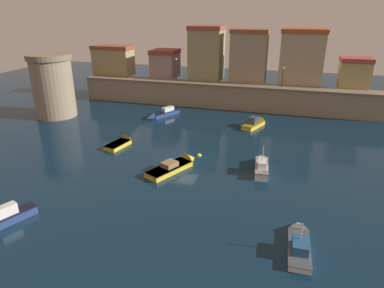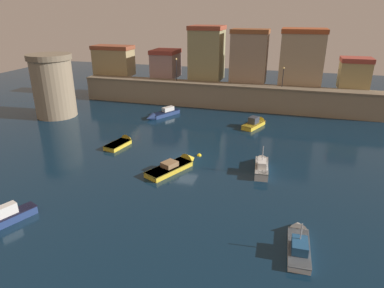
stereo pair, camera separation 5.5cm
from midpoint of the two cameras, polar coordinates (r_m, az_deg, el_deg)
name	(u,v)px [view 1 (the left image)]	position (r m, az deg, el deg)	size (l,w,h in m)	color
ground_plane	(185,159)	(38.65, -1.19, -2.50)	(125.41, 125.41, 0.00)	#0C2338
quay_wall	(224,96)	(58.57, 5.35, 8.04)	(50.64, 3.12, 4.12)	gray
old_town_backdrop	(232,58)	(61.12, 6.74, 14.07)	(48.35, 5.76, 9.22)	tan
fortress_tower	(53,86)	(57.15, -22.23, 9.03)	(6.56, 6.56, 9.53)	gray
quay_lamp_0	(176,66)	(59.79, -2.68, 12.87)	(0.32, 0.32, 3.87)	black
quay_lamp_1	(283,74)	(56.76, 14.94, 11.28)	(0.32, 0.32, 3.15)	black
moored_boat_0	(299,240)	(26.59, 17.36, -15.12)	(1.59, 5.59, 2.85)	white
moored_boat_1	(177,165)	(36.46, -2.49, -3.49)	(4.54, 6.82, 1.75)	gold
moored_boat_2	(122,143)	(43.43, -11.62, 0.25)	(2.43, 4.63, 1.56)	gold
moored_boat_3	(161,114)	(53.84, -5.19, 4.99)	(4.21, 6.31, 1.63)	navy
moored_boat_4	(262,165)	(36.61, 11.52, -3.49)	(1.75, 5.58, 3.26)	white
moored_boat_6	(256,123)	(50.24, 10.62, 3.51)	(3.43, 5.57, 1.96)	gold
mooring_buoy_0	(199,156)	(39.47, 1.18, -1.96)	(0.53, 0.53, 0.53)	yellow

